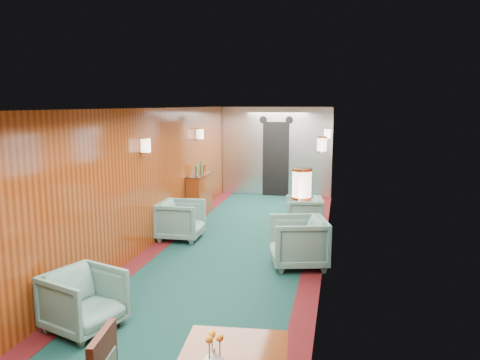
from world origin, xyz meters
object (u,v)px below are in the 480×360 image
at_px(credenza, 200,194).
at_px(armchair_left_far, 181,220).
at_px(armchair_right_near, 298,242).
at_px(armchair_right_far, 304,214).
at_px(armchair_left_near, 84,301).

bearing_deg(credenza, armchair_left_far, -83.40).
distance_m(armchair_left_far, armchair_right_near, 2.47).
relative_size(credenza, armchair_right_far, 1.68).
bearing_deg(armchair_left_far, armchair_left_near, -179.70).
xyz_separation_m(armchair_left_far, armchair_right_near, (2.24, -1.02, 0.02)).
height_order(armchair_right_near, armchair_right_far, armchair_right_near).
height_order(armchair_left_near, armchair_right_far, armchair_left_near).
height_order(armchair_left_near, armchair_left_far, armchair_left_far).
distance_m(armchair_right_near, armchair_right_far, 2.15).
bearing_deg(armchair_right_far, armchair_right_near, -6.24).
bearing_deg(armchair_left_far, credenza, 4.76).
distance_m(credenza, armchair_right_far, 2.49).
bearing_deg(armchair_right_near, credenza, -154.34).
relative_size(credenza, armchair_left_near, 1.64).
bearing_deg(armchair_right_near, armchair_right_far, 167.45).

